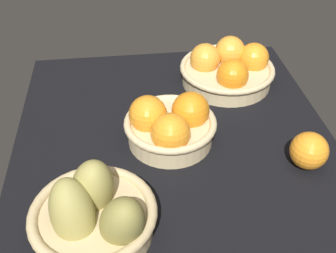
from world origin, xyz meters
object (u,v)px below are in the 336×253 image
loose_orange_front_gap (309,151)px  basket_center (170,125)px  basket_far_left_pears (95,215)px  basket_near_right (228,68)px

loose_orange_front_gap → basket_center: bearing=68.3°
basket_center → basket_far_left_pears: bearing=145.3°
basket_center → basket_near_right: 29.20cm
basket_center → basket_near_right: same height
basket_far_left_pears → basket_center: bearing=-34.7°
basket_near_right → loose_orange_front_gap: basket_near_right is taller
basket_far_left_pears → loose_orange_front_gap: bearing=-74.4°
basket_center → basket_near_right: (22.64, -18.44, -0.46)cm
basket_center → loose_orange_front_gap: size_ratio=2.59×
basket_near_right → loose_orange_front_gap: 34.69cm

